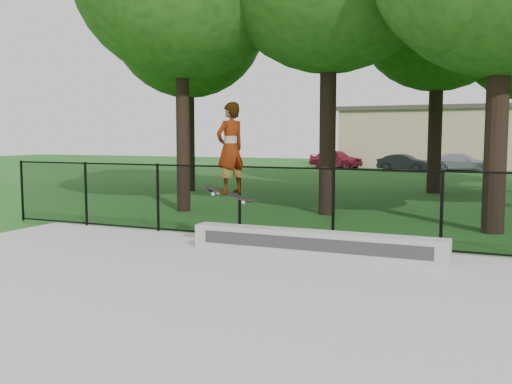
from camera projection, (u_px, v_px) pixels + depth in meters
ground at (168, 352)px, 5.68m from camera, size 100.00×100.00×0.00m
concrete_slab at (168, 349)px, 5.68m from camera, size 14.00×12.00×0.06m
grind_ledge at (314, 244)px, 9.94m from camera, size 4.54×0.40×0.45m
car_a at (336, 159)px, 39.96m from camera, size 4.02×2.43×1.29m
car_b at (404, 163)px, 35.77m from camera, size 3.07×1.54×1.07m
car_c at (462, 162)px, 36.44m from camera, size 3.49×1.75×1.07m
skater_airborne at (230, 150)px, 10.11m from camera, size 0.82×0.70×1.81m
chainlink_fence at (333, 206)px, 10.98m from camera, size 16.06×0.06×1.50m
distant_building at (431, 137)px, 40.91m from camera, size 12.40×6.40×4.30m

